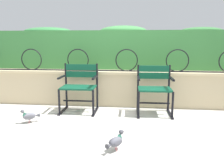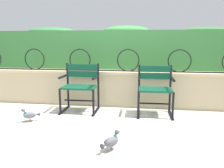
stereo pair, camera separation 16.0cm
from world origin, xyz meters
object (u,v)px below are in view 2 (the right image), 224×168
park_chair_right (155,88)px  pigeon_near_chairs (30,115)px  park_chair_left (81,85)px  pigeon_far_side (111,141)px

park_chair_right → pigeon_near_chairs: bearing=-159.9°
park_chair_left → pigeon_near_chairs: park_chair_left is taller
park_chair_right → pigeon_far_side: (-0.52, -1.48, -0.34)m
park_chair_left → park_chair_right: 1.31m
park_chair_left → pigeon_far_side: bearing=-62.3°
park_chair_right → pigeon_far_side: 1.61m
pigeon_far_side → pigeon_near_chairs: bearing=150.7°
pigeon_near_chairs → pigeon_far_side: 1.60m
park_chair_left → pigeon_far_side: 1.72m
park_chair_right → park_chair_left: bearing=179.5°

